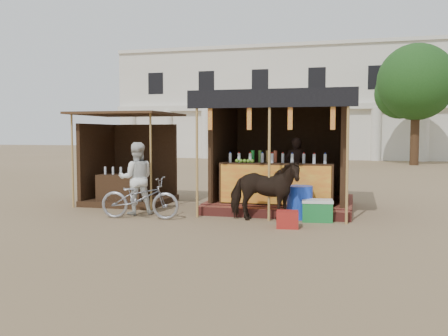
% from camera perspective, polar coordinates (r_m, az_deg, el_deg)
% --- Properties ---
extents(ground, '(120.00, 120.00, 0.00)m').
position_cam_1_polar(ground, '(9.44, -2.53, -7.34)').
color(ground, '#846B4C').
rests_on(ground, ground).
extents(main_stall, '(3.60, 3.61, 2.78)m').
position_cam_1_polar(main_stall, '(12.34, 6.67, 0.10)').
color(main_stall, maroon).
rests_on(main_stall, ground).
extents(secondary_stall, '(2.40, 2.40, 2.38)m').
position_cam_1_polar(secondary_stall, '(13.49, -11.28, -0.35)').
color(secondary_stall, '#342213').
rests_on(secondary_stall, ground).
extents(cow, '(1.54, 0.71, 1.30)m').
position_cam_1_polar(cow, '(10.49, 4.63, -2.62)').
color(cow, black).
rests_on(cow, ground).
extents(motorbike, '(1.79, 0.77, 0.91)m').
position_cam_1_polar(motorbike, '(10.96, -9.58, -3.38)').
color(motorbike, '#92939A').
rests_on(motorbike, ground).
extents(bystander, '(0.99, 0.91, 1.65)m').
position_cam_1_polar(bystander, '(11.55, -9.98, -1.18)').
color(bystander, silver).
rests_on(bystander, ground).
extents(blue_barrel, '(0.65, 0.65, 0.71)m').
position_cam_1_polar(blue_barrel, '(10.99, 8.65, -3.89)').
color(blue_barrel, blue).
rests_on(blue_barrel, ground).
extents(red_crate, '(0.47, 0.43, 0.33)m').
position_cam_1_polar(red_crate, '(9.91, 7.26, -5.84)').
color(red_crate, maroon).
rests_on(red_crate, ground).
extents(cooler, '(0.69, 0.51, 0.46)m').
position_cam_1_polar(cooler, '(10.71, 10.61, -4.78)').
color(cooler, '#1B7A34').
rests_on(cooler, ground).
extents(background_building, '(26.00, 7.45, 8.18)m').
position_cam_1_polar(background_building, '(39.12, 7.98, 7.08)').
color(background_building, silver).
rests_on(background_building, ground).
extents(tree, '(4.50, 4.40, 7.00)m').
position_cam_1_polar(tree, '(31.24, 20.72, 8.85)').
color(tree, '#382314').
rests_on(tree, ground).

